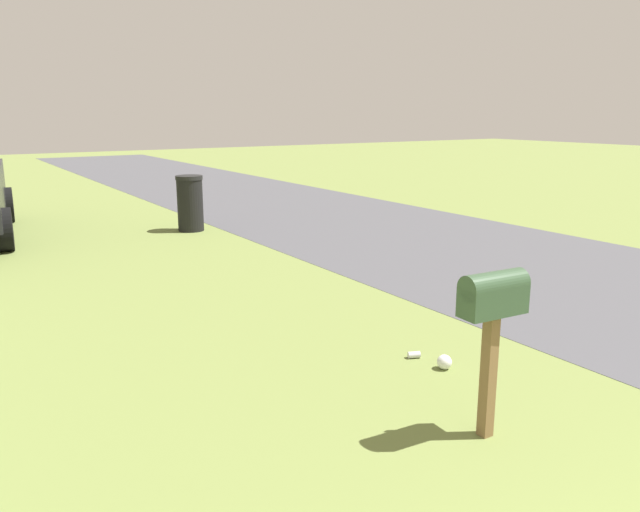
{
  "coord_description": "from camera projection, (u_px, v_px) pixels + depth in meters",
  "views": [
    {
      "loc": [
        0.69,
        3.09,
        2.38
      ],
      "look_at": [
        4.86,
        0.44,
        1.24
      ],
      "focal_mm": 35.34,
      "sensor_mm": 36.0,
      "label": 1
    }
  ],
  "objects": [
    {
      "name": "litter_bag_far_scatter",
      "position": [
        444.0,
        362.0,
        5.94
      ],
      "size": [
        0.14,
        0.14,
        0.14
      ],
      "primitive_type": "sphere",
      "color": "silver",
      "rests_on": "ground"
    },
    {
      "name": "trash_bin",
      "position": [
        190.0,
        203.0,
        12.71
      ],
      "size": [
        0.54,
        0.54,
        1.12
      ],
      "color": "black",
      "rests_on": "ground"
    },
    {
      "name": "litter_can_midfield_b",
      "position": [
        414.0,
        355.0,
        6.21
      ],
      "size": [
        0.11,
        0.14,
        0.07
      ],
      "primitive_type": "cylinder",
      "rotation": [
        0.0,
        1.57,
        1.18
      ],
      "color": "silver",
      "rests_on": "ground"
    },
    {
      "name": "road_asphalt",
      "position": [
        585.0,
        281.0,
        9.01
      ],
      "size": [
        60.0,
        5.51,
        0.01
      ],
      "primitive_type": "cube",
      "color": "#47474C",
      "rests_on": "ground"
    },
    {
      "name": "mailbox",
      "position": [
        493.0,
        306.0,
        4.51
      ],
      "size": [
        0.23,
        0.53,
        1.27
      ],
      "rotation": [
        0.0,
        0.0,
        -0.06
      ],
      "color": "brown",
      "rests_on": "ground"
    }
  ]
}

